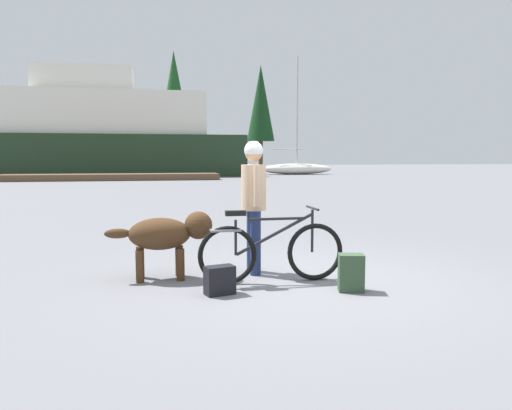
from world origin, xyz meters
name	(u,v)px	position (x,y,z in m)	size (l,w,h in m)	color
ground_plane	(304,281)	(0.00, 0.00, 0.00)	(160.00, 160.00, 0.00)	slate
bicycle	(271,251)	(-0.41, 0.04, 0.38)	(1.79, 0.44, 0.91)	black
person_cyclist	(254,194)	(-0.51, 0.57, 1.03)	(0.32, 0.53, 1.71)	navy
dog	(167,234)	(-1.62, 0.49, 0.56)	(1.31, 0.46, 0.83)	#472D19
backpack	(351,273)	(0.39, -0.53, 0.21)	(0.28, 0.20, 0.42)	#334C33
handbag_pannier	(220,280)	(-1.08, -0.36, 0.16)	(0.32, 0.18, 0.32)	black
dock_pier	(112,177)	(-4.13, 27.38, 0.20)	(13.37, 2.27, 0.40)	brown
ferry_boat	(47,136)	(-9.29, 35.02, 3.05)	(29.51, 7.34, 8.69)	#1E331E
sailboat_moored	(297,168)	(10.18, 34.85, 0.54)	(6.04, 1.69, 9.65)	silver
pine_tree_far_left	(56,109)	(-10.96, 48.96, 6.21)	(3.49, 3.49, 9.33)	#4C331E
pine_tree_center	(174,98)	(0.81, 47.55, 7.43)	(3.51, 3.51, 12.23)	#4C331E
pine_tree_far_right	(261,104)	(10.02, 48.09, 7.13)	(2.97, 2.97, 11.22)	#4C331E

